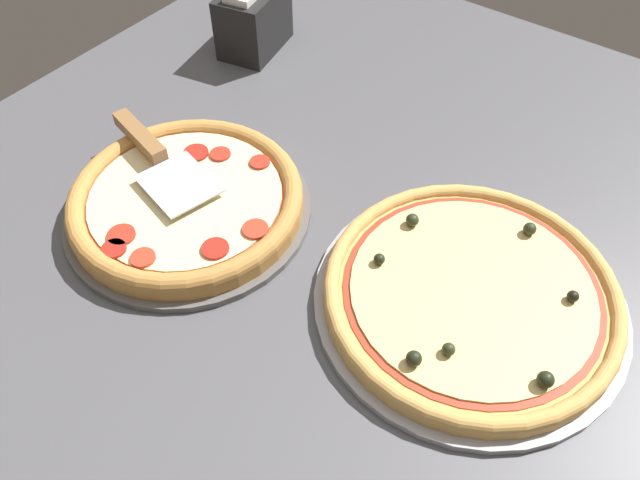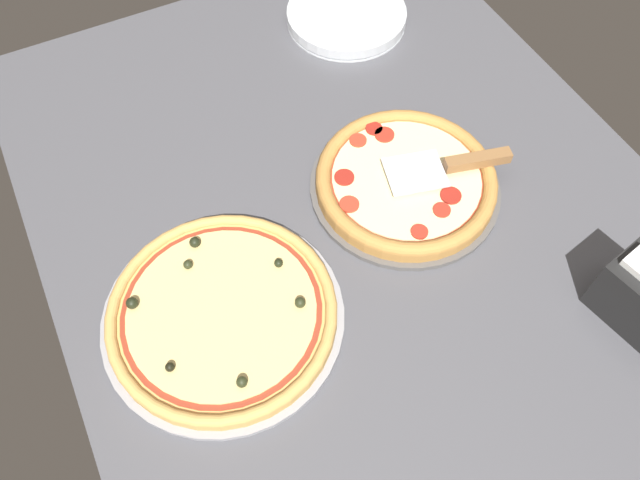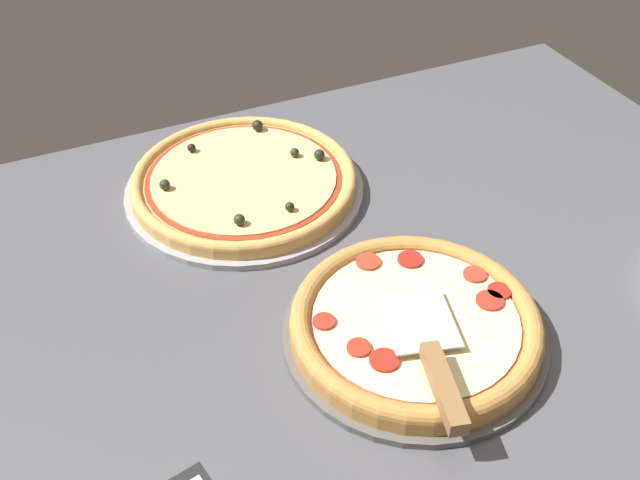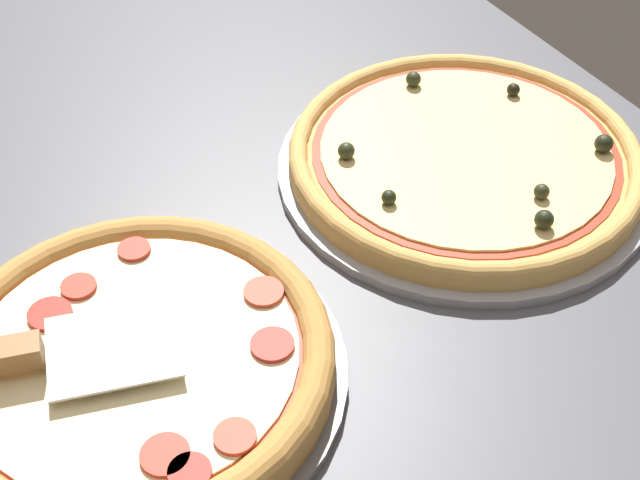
# 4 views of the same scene
# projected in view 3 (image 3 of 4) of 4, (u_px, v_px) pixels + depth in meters

# --- Properties ---
(ground_plane) EXTENTS (1.39, 1.03, 0.04)m
(ground_plane) POSITION_uv_depth(u_px,v_px,m) (355.00, 306.00, 1.00)
(ground_plane) COLOR #4C4C51
(pizza_pan_front) EXTENTS (0.33, 0.33, 0.01)m
(pizza_pan_front) POSITION_uv_depth(u_px,v_px,m) (414.00, 334.00, 0.93)
(pizza_pan_front) COLOR #565451
(pizza_pan_front) RESTS_ON ground_plane
(pizza_front) EXTENTS (0.31, 0.31, 0.03)m
(pizza_front) POSITION_uv_depth(u_px,v_px,m) (415.00, 323.00, 0.92)
(pizza_front) COLOR #B77F3D
(pizza_front) RESTS_ON pizza_pan_front
(pizza_pan_back) EXTENTS (0.37, 0.37, 0.01)m
(pizza_pan_back) POSITION_uv_depth(u_px,v_px,m) (245.00, 189.00, 1.17)
(pizza_pan_back) COLOR #939399
(pizza_pan_back) RESTS_ON ground_plane
(pizza_back) EXTENTS (0.35, 0.35, 0.04)m
(pizza_back) POSITION_uv_depth(u_px,v_px,m) (244.00, 180.00, 1.15)
(pizza_back) COLOR tan
(pizza_back) RESTS_ON pizza_pan_back
(serving_spatula) EXTENTS (0.10, 0.22, 0.02)m
(serving_spatula) POSITION_uv_depth(u_px,v_px,m) (438.00, 366.00, 0.83)
(serving_spatula) COLOR silver
(serving_spatula) RESTS_ON pizza_front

